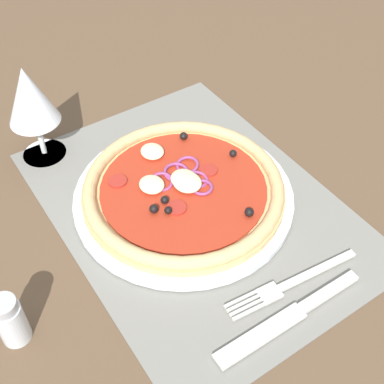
{
  "coord_description": "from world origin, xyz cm",
  "views": [
    {
      "loc": [
        -38.74,
        26.21,
        51.49
      ],
      "look_at": [
        0.49,
        0.0,
        2.42
      ],
      "focal_mm": 47.94,
      "sensor_mm": 36.0,
      "label": 1
    }
  ],
  "objects_px": {
    "knife": "(289,317)",
    "plate": "(184,196)",
    "fork": "(286,285)",
    "wine_glass": "(30,99)",
    "pepper_shaker": "(10,321)",
    "pizza": "(183,188)"
  },
  "relations": [
    {
      "from": "knife",
      "to": "wine_glass",
      "type": "relative_size",
      "value": 1.34
    },
    {
      "from": "plate",
      "to": "pepper_shaker",
      "type": "xyz_separation_m",
      "value": [
        -0.07,
        0.26,
        0.02
      ]
    },
    {
      "from": "wine_glass",
      "to": "plate",
      "type": "bearing_deg",
      "value": -148.47
    },
    {
      "from": "pizza",
      "to": "knife",
      "type": "relative_size",
      "value": 1.36
    },
    {
      "from": "wine_glass",
      "to": "pepper_shaker",
      "type": "bearing_deg",
      "value": 151.91
    },
    {
      "from": "knife",
      "to": "pizza",
      "type": "bearing_deg",
      "value": -90.07
    },
    {
      "from": "plate",
      "to": "fork",
      "type": "distance_m",
      "value": 0.19
    },
    {
      "from": "fork",
      "to": "knife",
      "type": "relative_size",
      "value": 0.9
    },
    {
      "from": "plate",
      "to": "pepper_shaker",
      "type": "bearing_deg",
      "value": 104.54
    },
    {
      "from": "knife",
      "to": "pepper_shaker",
      "type": "relative_size",
      "value": 2.99
    },
    {
      "from": "plate",
      "to": "wine_glass",
      "type": "height_order",
      "value": "wine_glass"
    },
    {
      "from": "fork",
      "to": "wine_glass",
      "type": "distance_m",
      "value": 0.42
    },
    {
      "from": "fork",
      "to": "wine_glass",
      "type": "relative_size",
      "value": 1.21
    },
    {
      "from": "knife",
      "to": "plate",
      "type": "bearing_deg",
      "value": -90.09
    },
    {
      "from": "plate",
      "to": "fork",
      "type": "relative_size",
      "value": 1.65
    },
    {
      "from": "wine_glass",
      "to": "pepper_shaker",
      "type": "height_order",
      "value": "wine_glass"
    },
    {
      "from": "fork",
      "to": "knife",
      "type": "distance_m",
      "value": 0.04
    },
    {
      "from": "fork",
      "to": "pepper_shaker",
      "type": "xyz_separation_m",
      "value": [
        0.12,
        0.29,
        0.03
      ]
    },
    {
      "from": "pizza",
      "to": "knife",
      "type": "bearing_deg",
      "value": 179.38
    },
    {
      "from": "knife",
      "to": "pepper_shaker",
      "type": "height_order",
      "value": "pepper_shaker"
    },
    {
      "from": "knife",
      "to": "wine_glass",
      "type": "bearing_deg",
      "value": -73.56
    },
    {
      "from": "pizza",
      "to": "wine_glass",
      "type": "distance_m",
      "value": 0.24
    }
  ]
}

